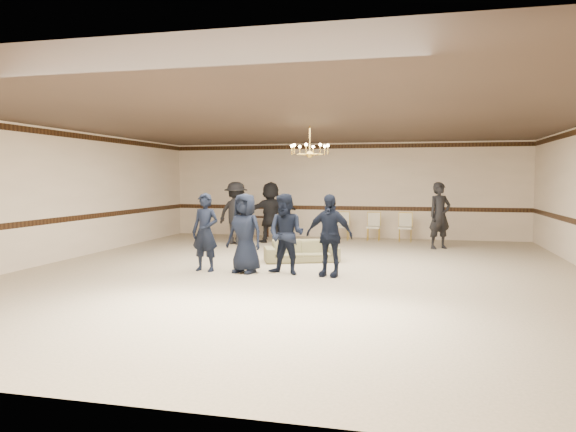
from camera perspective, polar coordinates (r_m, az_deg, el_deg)
name	(u,v)px	position (r m, az deg, el deg)	size (l,w,h in m)	color
room	(301,197)	(11.40, 1.34, 1.99)	(12.01, 14.01, 3.21)	beige
chair_rail	(343,208)	(18.31, 5.90, 0.85)	(12.00, 0.02, 0.14)	#341F0F
crown_molding	(344,146)	(18.31, 5.95, 7.36)	(12.00, 0.02, 0.14)	#341F0F
chandelier	(310,140)	(12.40, 2.32, 8.04)	(0.94, 0.94, 0.89)	gold
boy_a	(205,232)	(11.72, -8.78, -1.71)	(0.62, 0.40, 1.69)	black
boy_b	(245,233)	(11.41, -4.59, -1.83)	(0.82, 0.54, 1.69)	black
boy_c	(286,234)	(11.16, -0.18, -1.94)	(0.82, 0.64, 1.69)	black
boy_d	(329,235)	(10.99, 4.38, -2.05)	(0.99, 0.41, 1.69)	black
settee	(301,251)	(12.96, 1.44, -3.73)	(1.77, 0.69, 0.52)	#7C7C53
adult_left	(236,213)	(16.43, -5.54, 0.32)	(1.23, 0.71, 1.90)	black
adult_mid	(271,212)	(16.84, -1.87, 0.42)	(1.76, 0.56, 1.90)	black
adult_right	(440,216)	(15.86, 15.80, 0.05)	(0.69, 0.45, 1.90)	black
banquet_chair_left	(342,226)	(17.56, 5.81, -1.08)	(0.44, 0.44, 0.90)	beige
banquet_chair_mid	(373,227)	(17.46, 9.06, -1.14)	(0.44, 0.44, 0.90)	beige
banquet_chair_right	(405,227)	(17.42, 12.34, -1.20)	(0.44, 0.44, 0.90)	beige
console_table	(256,227)	(18.40, -3.42, -1.13)	(0.85, 0.36, 0.72)	black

